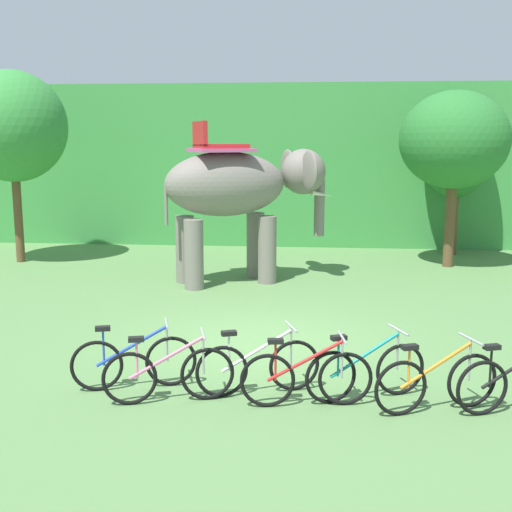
{
  "coord_description": "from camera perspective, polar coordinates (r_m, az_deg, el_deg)",
  "views": [
    {
      "loc": [
        0.92,
        -10.44,
        3.38
      ],
      "look_at": [
        -0.16,
        1.0,
        1.3
      ],
      "focal_mm": 45.42,
      "sensor_mm": 36.0,
      "label": 1
    }
  ],
  "objects": [
    {
      "name": "tree_far_left",
      "position": [
        18.98,
        -20.67,
        10.6
      ],
      "size": [
        2.92,
        2.92,
        5.22
      ],
      "color": "brown",
      "rests_on": "ground"
    },
    {
      "name": "tree_right",
      "position": [
        19.88,
        17.24,
        9.11
      ],
      "size": [
        2.14,
        2.14,
        4.64
      ],
      "color": "brown",
      "rests_on": "ground"
    },
    {
      "name": "bike_white",
      "position": [
        8.77,
        0.2,
        -9.69
      ],
      "size": [
        1.63,
        0.7,
        0.92
      ],
      "color": "black",
      "rests_on": "ground"
    },
    {
      "name": "bike_blue",
      "position": [
        9.11,
        -10.71,
        -9.11
      ],
      "size": [
        1.66,
        0.64,
        0.92
      ],
      "color": "black",
      "rests_on": "ground"
    },
    {
      "name": "bike_teal",
      "position": [
        8.72,
        9.64,
        -9.95
      ],
      "size": [
        1.61,
        0.76,
        0.92
      ],
      "color": "black",
      "rests_on": "ground"
    },
    {
      "name": "bike_orange",
      "position": [
        8.55,
        15.63,
        -10.63
      ],
      "size": [
        1.62,
        0.73,
        0.92
      ],
      "color": "black",
      "rests_on": "ground"
    },
    {
      "name": "bike_red",
      "position": [
        8.41,
        4.45,
        -10.61
      ],
      "size": [
        1.7,
        0.52,
        0.92
      ],
      "color": "black",
      "rests_on": "ground"
    },
    {
      "name": "elephant",
      "position": [
        15.29,
        -1.5,
        5.84
      ],
      "size": [
        4.13,
        3.07,
        3.78
      ],
      "color": "slate",
      "rests_on": "ground"
    },
    {
      "name": "ground_plane",
      "position": [
        11.01,
        0.33,
        -7.62
      ],
      "size": [
        80.0,
        80.0,
        0.0
      ],
      "primitive_type": "plane",
      "color": "#567F47"
    },
    {
      "name": "foliage_hedge",
      "position": [
        23.33,
        3.15,
        8.18
      ],
      "size": [
        36.0,
        6.0,
        5.09
      ],
      "primitive_type": "cube",
      "color": "#3D8E42",
      "rests_on": "ground"
    },
    {
      "name": "tree_center_right",
      "position": [
        17.87,
        17.06,
        9.7
      ],
      "size": [
        2.83,
        2.83,
        4.63
      ],
      "color": "brown",
      "rests_on": "ground"
    },
    {
      "name": "bike_pink",
      "position": [
        8.58,
        -7.72,
        -10.26
      ],
      "size": [
        1.66,
        0.62,
        0.92
      ],
      "color": "black",
      "rests_on": "ground"
    }
  ]
}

